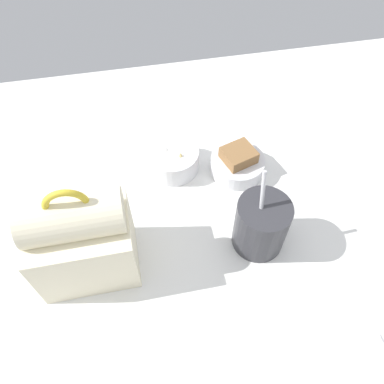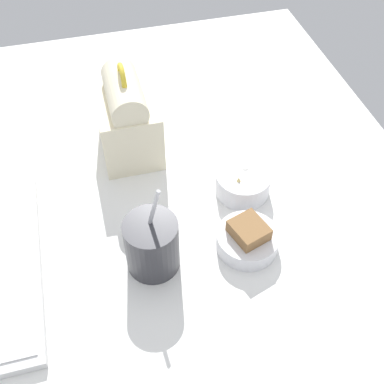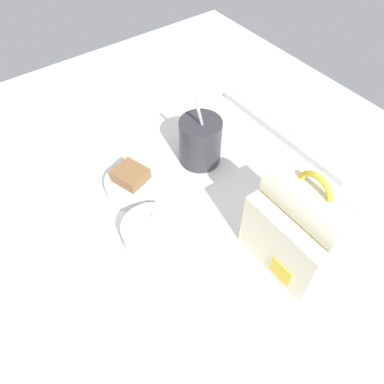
{
  "view_description": "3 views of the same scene",
  "coord_description": "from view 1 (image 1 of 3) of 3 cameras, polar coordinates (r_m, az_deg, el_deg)",
  "views": [
    {
      "loc": [
        7.83,
        36.41,
        64.45
      ],
      "look_at": [
        -0.53,
        -5.72,
        7.0
      ],
      "focal_mm": 35.0,
      "sensor_mm": 36.0,
      "label": 1
    },
    {
      "loc": [
        -59.79,
        9.81,
        76.2
      ],
      "look_at": [
        -0.53,
        -5.72,
        7.0
      ],
      "focal_mm": 45.0,
      "sensor_mm": 36.0,
      "label": 2
    },
    {
      "loc": [
        38.38,
        -34.09,
        64.51
      ],
      "look_at": [
        -0.53,
        -5.72,
        7.0
      ],
      "focal_mm": 35.0,
      "sensor_mm": 36.0,
      "label": 3
    }
  ],
  "objects": [
    {
      "name": "desk_surface",
      "position": [
        0.74,
        0.47,
        -6.38
      ],
      "size": [
        140.0,
        110.0,
        2.0
      ],
      "color": "white",
      "rests_on": "ground"
    },
    {
      "name": "lunch_bag",
      "position": [
        0.64,
        -16.35,
        -6.9
      ],
      "size": [
        16.25,
        12.6,
        21.96
      ],
      "color": "#EFE5C1",
      "rests_on": "desk_surface"
    },
    {
      "name": "soup_cup",
      "position": [
        0.68,
        10.48,
        -4.87
      ],
      "size": [
        9.54,
        9.54,
        18.36
      ],
      "color": "#333338",
      "rests_on": "desk_surface"
    },
    {
      "name": "bento_bowl_sandwich",
      "position": [
        0.8,
        6.94,
        4.38
      ],
      "size": [
        11.53,
        11.53,
        6.22
      ],
      "color": "silver",
      "rests_on": "desk_surface"
    },
    {
      "name": "bento_bowl_snacks",
      "position": [
        0.8,
        -2.87,
        5.0
      ],
      "size": [
        11.03,
        11.03,
        5.94
      ],
      "color": "silver",
      "rests_on": "desk_surface"
    }
  ]
}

